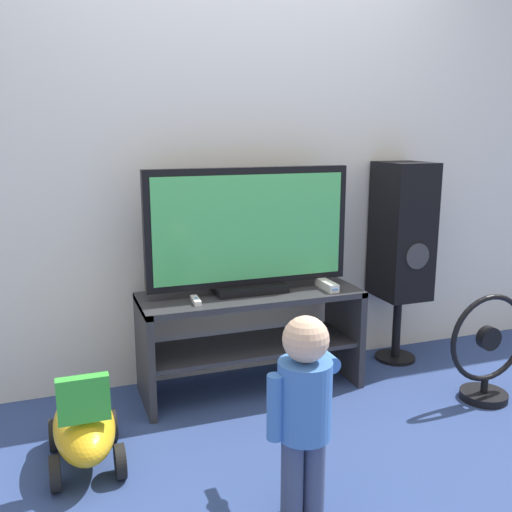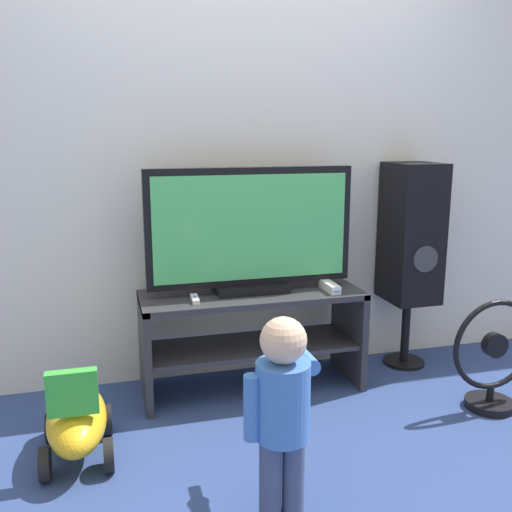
# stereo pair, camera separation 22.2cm
# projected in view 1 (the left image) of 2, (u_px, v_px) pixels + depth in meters

# --- Properties ---
(ground_plane) EXTENTS (16.00, 16.00, 0.00)m
(ground_plane) POSITION_uv_depth(u_px,v_px,m) (264.00, 405.00, 2.91)
(ground_plane) COLOR navy
(wall_back) EXTENTS (10.00, 0.06, 2.60)m
(wall_back) POSITION_uv_depth(u_px,v_px,m) (232.00, 144.00, 3.09)
(wall_back) COLOR silver
(wall_back) RESTS_ON ground_plane
(tv_stand) EXTENTS (1.16, 0.42, 0.54)m
(tv_stand) POSITION_uv_depth(u_px,v_px,m) (251.00, 326.00, 3.02)
(tv_stand) COLOR #2D2D33
(tv_stand) RESTS_ON ground_plane
(television) EXTENTS (1.08, 0.20, 0.65)m
(television) POSITION_uv_depth(u_px,v_px,m) (249.00, 232.00, 2.93)
(television) COLOR black
(television) RESTS_ON tv_stand
(game_console) EXTENTS (0.05, 0.19, 0.04)m
(game_console) POSITION_uv_depth(u_px,v_px,m) (327.00, 285.00, 3.05)
(game_console) COLOR white
(game_console) RESTS_ON tv_stand
(remote_primary) EXTENTS (0.04, 0.13, 0.03)m
(remote_primary) POSITION_uv_depth(u_px,v_px,m) (196.00, 300.00, 2.81)
(remote_primary) COLOR white
(remote_primary) RESTS_ON tv_stand
(child) EXTENTS (0.29, 0.44, 0.75)m
(child) POSITION_uv_depth(u_px,v_px,m) (304.00, 399.00, 2.00)
(child) COLOR #3F4C72
(child) RESTS_ON ground_plane
(speaker_tower) EXTENTS (0.27, 0.33, 1.19)m
(speaker_tower) POSITION_uv_depth(u_px,v_px,m) (402.00, 234.00, 3.33)
(speaker_tower) COLOR black
(speaker_tower) RESTS_ON ground_plane
(floor_fan) EXTENTS (0.47, 0.24, 0.57)m
(floor_fan) POSITION_uv_depth(u_px,v_px,m) (487.00, 353.00, 2.92)
(floor_fan) COLOR black
(floor_fan) RESTS_ON ground_plane
(ride_on_toy) EXTENTS (0.29, 0.56, 0.45)m
(ride_on_toy) POSITION_uv_depth(u_px,v_px,m) (84.00, 426.00, 2.35)
(ride_on_toy) COLOR gold
(ride_on_toy) RESTS_ON ground_plane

